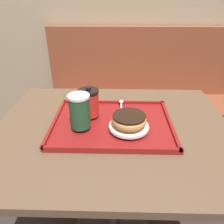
# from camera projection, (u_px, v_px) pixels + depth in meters

# --- Properties ---
(booth_bench) EXTENTS (1.58, 0.44, 1.00)m
(booth_bench) POSITION_uv_depth(u_px,v_px,m) (144.00, 113.00, 1.88)
(booth_bench) COLOR brown
(booth_bench) RESTS_ON ground_plane
(cafe_table) EXTENTS (1.01, 0.81, 0.73)m
(cafe_table) POSITION_uv_depth(u_px,v_px,m) (113.00, 157.00, 1.01)
(cafe_table) COLOR brown
(cafe_table) RESTS_ON ground_plane
(serving_tray) EXTENTS (0.50, 0.38, 0.02)m
(serving_tray) POSITION_uv_depth(u_px,v_px,m) (112.00, 124.00, 0.94)
(serving_tray) COLOR maroon
(serving_tray) RESTS_ON cafe_table
(coffee_cup_front) EXTENTS (0.09, 0.09, 0.15)m
(coffee_cup_front) POSITION_uv_depth(u_px,v_px,m) (80.00, 111.00, 0.85)
(coffee_cup_front) COLOR #235638
(coffee_cup_front) RESTS_ON serving_tray
(coffee_cup_rear) EXTENTS (0.09, 0.09, 0.13)m
(coffee_cup_rear) POSITION_uv_depth(u_px,v_px,m) (89.00, 102.00, 0.94)
(coffee_cup_rear) COLOR red
(coffee_cup_rear) RESTS_ON serving_tray
(plate_with_chocolate_donut) EXTENTS (0.16, 0.16, 0.01)m
(plate_with_chocolate_donut) POSITION_uv_depth(u_px,v_px,m) (129.00, 126.00, 0.87)
(plate_with_chocolate_donut) COLOR white
(plate_with_chocolate_donut) RESTS_ON serving_tray
(donut_chocolate_glazed) EXTENTS (0.14, 0.14, 0.04)m
(donut_chocolate_glazed) POSITION_uv_depth(u_px,v_px,m) (129.00, 120.00, 0.86)
(donut_chocolate_glazed) COLOR tan
(donut_chocolate_glazed) RESTS_ON plate_with_chocolate_donut
(spoon) EXTENTS (0.02, 0.14, 0.01)m
(spoon) POSITION_uv_depth(u_px,v_px,m) (121.00, 103.00, 1.05)
(spoon) COLOR silver
(spoon) RESTS_ON serving_tray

